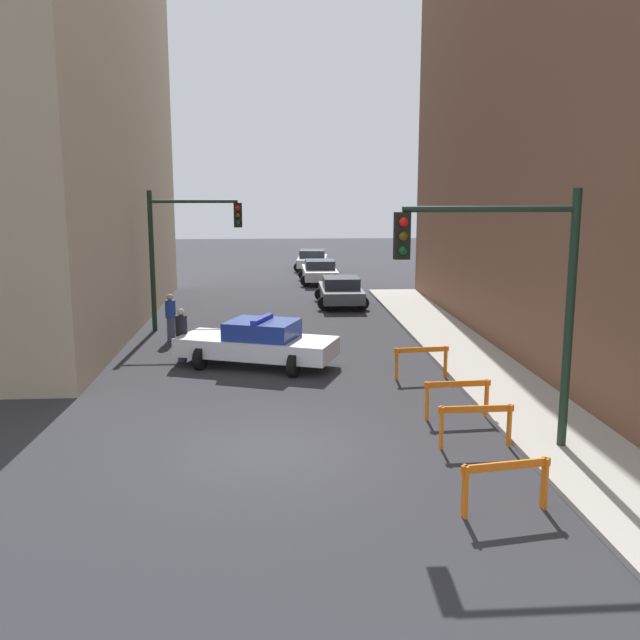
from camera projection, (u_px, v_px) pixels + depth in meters
The scene contains 14 objects.
ground_plane at pixel (274, 450), 14.69m from camera, with size 120.00×120.00×0.00m, color #2D2D33.
sidewalk_right at pixel (566, 440), 15.10m from camera, with size 2.40×44.00×0.12m.
traffic_light_near at pixel (514, 281), 13.92m from camera, with size 3.64×0.35×5.20m.
traffic_light_far at pixel (181, 240), 26.28m from camera, with size 3.44×0.35×5.20m.
police_car at pixel (258, 343), 21.39m from camera, with size 5.05×3.39×1.52m.
parked_car_near at pixel (341, 291), 32.39m from camera, with size 2.32×4.33×1.31m.
parked_car_mid at pixel (320, 271), 39.76m from camera, with size 2.28×4.30×1.31m.
parked_car_far at pixel (312, 260), 46.06m from camera, with size 2.55×4.46×1.31m.
pedestrian_crossing at pixel (182, 334), 21.98m from camera, with size 0.46×0.46×1.66m.
pedestrian_corner at pixel (171, 317), 24.90m from camera, with size 0.51×0.51×1.66m.
barrier_front at pixel (506, 478), 11.75m from camera, with size 1.59×0.41×0.90m.
barrier_mid at pixel (476, 419), 14.73m from camera, with size 1.60×0.19×0.90m.
barrier_back at pixel (457, 393), 16.59m from camera, with size 1.60×0.27×0.90m.
barrier_corner at pixel (421, 357), 20.04m from camera, with size 1.60×0.33×0.90m.
Camera 1 is at (-0.01, -13.97, 5.36)m, focal length 40.00 mm.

